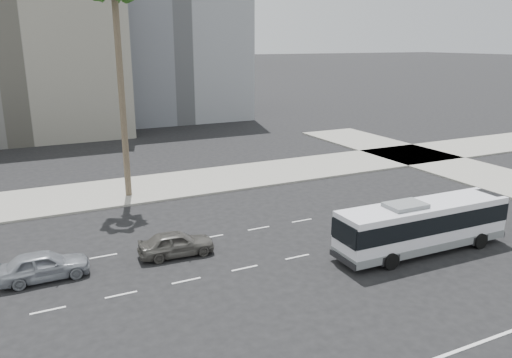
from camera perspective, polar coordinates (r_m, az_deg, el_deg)
ground at (r=26.06m, az=4.76°, el=-8.93°), size 700.00×700.00×0.00m
sidewalk_north at (r=39.32m, az=-6.84°, el=-0.32°), size 120.00×7.00×0.15m
midrise_beige_west at (r=65.29m, az=-26.49°, el=12.47°), size 24.00×18.00×18.00m
midrise_gray_center at (r=75.09m, az=-10.88°, el=17.05°), size 20.00×20.00×26.00m
highrise_far at (r=292.73m, az=-10.29°, el=19.17°), size 22.00×22.00×60.00m
city_bus at (r=27.55m, az=18.59°, el=-4.98°), size 9.96×2.43×2.85m
car_a at (r=26.25m, az=-9.14°, el=-7.31°), size 1.85×4.01×1.33m
car_b at (r=25.49m, az=-23.22°, el=-9.09°), size 1.67×4.10×1.39m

